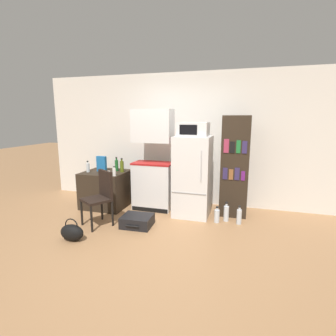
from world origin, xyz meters
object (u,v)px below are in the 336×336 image
object	(u,v)px
bottle_clear_short	(88,167)
refrigerator	(193,176)
side_table	(106,189)
bottle_olive_oil	(122,166)
handbag	(72,232)
microwave	(193,129)
kitchen_hutch	(153,165)
suitcase_large_flat	(137,221)
water_bottle_back	(217,216)
bookshelf	(235,167)
water_bottle_front	(226,213)
cereal_box	(102,164)
bottle_milk_white	(114,172)
chair	(101,193)
bowl	(107,172)
water_bottle_middle	(239,216)
bottle_green_tall	(117,165)

from	to	relation	value
bottle_clear_short	refrigerator	bearing A→B (deg)	5.23
side_table	bottle_olive_oil	distance (m)	0.58
handbag	microwave	bearing A→B (deg)	46.59
kitchen_hutch	suitcase_large_flat	bearing A→B (deg)	-87.43
kitchen_hutch	water_bottle_back	bearing A→B (deg)	-15.71
side_table	bookshelf	distance (m)	2.52
bookshelf	bottle_clear_short	distance (m)	2.78
bottle_olive_oil	water_bottle_front	world-z (taller)	bottle_olive_oil
bookshelf	suitcase_large_flat	bearing A→B (deg)	-146.75
refrigerator	cereal_box	distance (m)	1.82
side_table	bottle_milk_white	distance (m)	0.63
bottle_milk_white	kitchen_hutch	bearing A→B (deg)	37.57
bookshelf	chair	distance (m)	2.34
side_table	kitchen_hutch	bearing A→B (deg)	9.46
refrigerator	bowl	size ratio (longest dim) A/B	11.54
bottle_clear_short	bookshelf	bearing A→B (deg)	7.34
water_bottle_front	water_bottle_middle	xyz separation A→B (m)	(0.22, -0.07, -0.01)
bottle_clear_short	bowl	distance (m)	0.40
refrigerator	bottle_green_tall	world-z (taller)	refrigerator
bookshelf	microwave	bearing A→B (deg)	-166.71
bottle_green_tall	bottle_milk_white	world-z (taller)	bottle_green_tall
bowl	water_bottle_front	size ratio (longest dim) A/B	0.37
bottle_milk_white	bookshelf	bearing A→B (deg)	13.93
side_table	chair	world-z (taller)	chair
water_bottle_middle	bottle_olive_oil	bearing A→B (deg)	174.15
bottle_green_tall	water_bottle_front	bearing A→B (deg)	-5.94
chair	refrigerator	bearing A→B (deg)	64.79
microwave	bottle_green_tall	world-z (taller)	microwave
microwave	water_bottle_middle	bearing A→B (deg)	-14.55
bowl	cereal_box	bearing A→B (deg)	146.19
side_table	refrigerator	size ratio (longest dim) A/B	0.58
kitchen_hutch	chair	size ratio (longest dim) A/B	2.12
bottle_milk_white	bowl	size ratio (longest dim) A/B	1.43
bottle_green_tall	bowl	xyz separation A→B (m)	(-0.09, -0.23, -0.10)
side_table	bottle_clear_short	distance (m)	0.55
water_bottle_front	water_bottle_back	bearing A→B (deg)	-143.76
refrigerator	microwave	xyz separation A→B (m)	(-0.00, -0.00, 0.84)
cereal_box	handbag	xyz separation A→B (m)	(0.36, -1.49, -0.73)
water_bottle_middle	water_bottle_back	distance (m)	0.36
refrigerator	bookshelf	world-z (taller)	bookshelf
refrigerator	bottle_milk_white	distance (m)	1.42
bottle_clear_short	water_bottle_middle	distance (m)	2.95
kitchen_hutch	suitcase_large_flat	xyz separation A→B (m)	(0.04, -0.89, -0.78)
kitchen_hutch	bottle_clear_short	bearing A→B (deg)	-167.06
bottle_green_tall	water_bottle_back	size ratio (longest dim) A/B	0.98
side_table	microwave	xyz separation A→B (m)	(1.73, 0.06, 1.20)
chair	bottle_green_tall	bearing A→B (deg)	133.77
bookshelf	suitcase_large_flat	world-z (taller)	bookshelf
cereal_box	chair	bearing A→B (deg)	-60.72
bottle_olive_oil	handbag	distance (m)	1.69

